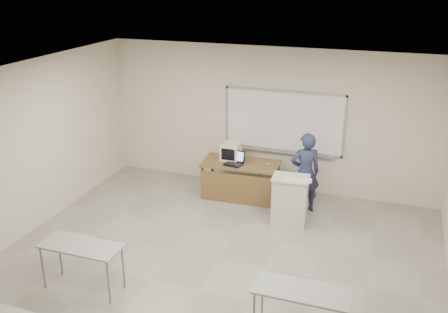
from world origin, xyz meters
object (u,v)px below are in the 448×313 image
at_px(instructor_desk, 239,173).
at_px(laptop, 234,161).
at_px(whiteboard, 284,122).
at_px(podium, 290,200).
at_px(keyboard, 298,180).
at_px(mouse, 268,164).
at_px(crt_monitor, 231,151).
at_px(presenter, 305,173).

xyz_separation_m(instructor_desk, laptop, (-0.10, -0.01, 0.25)).
xyz_separation_m(whiteboard, podium, (0.50, -1.47, -1.02)).
relative_size(whiteboard, instructor_desk, 1.60).
bearing_deg(keyboard, mouse, 121.24).
bearing_deg(whiteboard, keyboard, -67.74).
height_order(crt_monitor, keyboard, crt_monitor).
relative_size(instructor_desk, mouse, 15.50).
xyz_separation_m(podium, mouse, (-0.65, 0.85, 0.31)).
xyz_separation_m(crt_monitor, presenter, (1.60, -0.33, -0.12)).
bearing_deg(instructor_desk, podium, -32.47).
bearing_deg(whiteboard, laptop, -135.33).
distance_m(podium, laptop, 1.51).
bearing_deg(mouse, presenter, -25.83).
height_order(mouse, presenter, presenter).
height_order(keyboard, presenter, presenter).
xyz_separation_m(instructor_desk, mouse, (0.55, 0.16, 0.21)).
xyz_separation_m(whiteboard, keyboard, (0.65, -1.59, -0.55)).
distance_m(instructor_desk, presenter, 1.37).
height_order(laptop, presenter, presenter).
distance_m(whiteboard, presenter, 1.29).
relative_size(instructor_desk, crt_monitor, 3.72).
height_order(laptop, keyboard, laptop).
height_order(whiteboard, presenter, whiteboard).
bearing_deg(instructor_desk, crt_monitor, 133.82).
relative_size(laptop, presenter, 0.22).
bearing_deg(laptop, whiteboard, 53.29).
bearing_deg(instructor_desk, laptop, -176.45).
xyz_separation_m(laptop, presenter, (1.45, -0.08, -0.02)).
distance_m(laptop, mouse, 0.67).
distance_m(whiteboard, instructor_desk, 1.39).
height_order(whiteboard, instructor_desk, whiteboard).
bearing_deg(laptop, podium, -18.89).
relative_size(whiteboard, laptop, 7.15).
distance_m(instructor_desk, laptop, 0.27).
bearing_deg(presenter, crt_monitor, -36.73).
height_order(whiteboard, laptop, whiteboard).
distance_m(whiteboard, laptop, 1.31).
bearing_deg(keyboard, presenter, 81.77).
height_order(whiteboard, crt_monitor, whiteboard).
bearing_deg(presenter, whiteboard, -78.40).
bearing_deg(whiteboard, instructor_desk, -131.90).
relative_size(whiteboard, mouse, 24.77).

